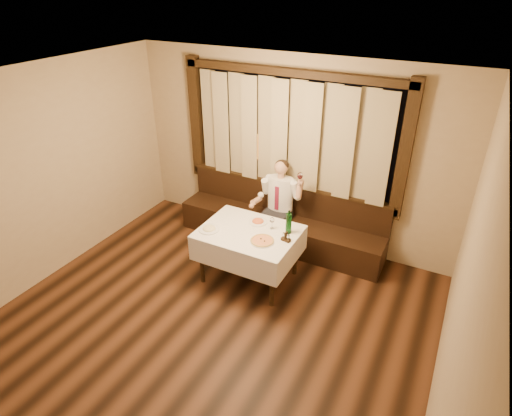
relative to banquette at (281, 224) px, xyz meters
The scene contains 10 objects.
room 2.12m from the banquette, 90.03° to the right, with size 5.01×6.01×2.81m.
banquette is the anchor object (origin of this frame).
dining_table 1.08m from the banquette, 90.00° to the right, with size 1.27×0.97×0.76m.
pizza 1.28m from the banquette, 77.09° to the right, with size 0.31×0.31×0.03m.
pasta_red 0.91m from the banquette, 89.69° to the right, with size 0.26×0.26×0.09m.
pasta_cream 1.41m from the banquette, 111.01° to the right, with size 0.27×0.27×0.09m.
green_bottle 1.12m from the banquette, 60.22° to the right, with size 0.08×0.08×0.35m.
table_wine_glass 1.04m from the banquette, 73.79° to the right, with size 0.06×0.06×0.17m.
cruet_caddy 1.24m from the banquette, 62.80° to the right, with size 0.13×0.08×0.13m.
seated_man 0.50m from the banquette, 94.44° to the right, with size 0.74×0.55×1.37m.
Camera 1 is at (2.27, -2.46, 3.71)m, focal length 30.00 mm.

